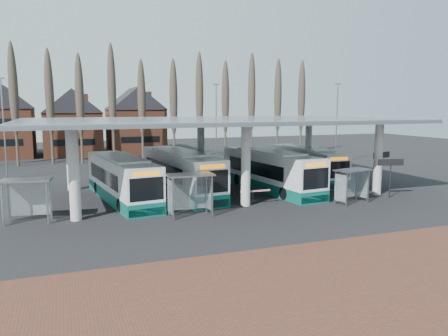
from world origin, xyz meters
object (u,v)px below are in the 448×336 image
object	(u,v)px
shelter_0	(27,191)
shelter_1	(189,185)
bus_2	(270,171)
bus_0	(122,179)
bus_3	(306,164)
bus_1	(180,173)
shelter_2	(351,178)

from	to	relation	value
shelter_0	shelter_1	world-z (taller)	shelter_1
bus_2	shelter_1	bearing A→B (deg)	-151.14
bus_0	bus_3	size ratio (longest dim) A/B	1.07
bus_1	shelter_0	size ratio (longest dim) A/B	4.14
bus_3	bus_0	bearing A→B (deg)	-166.94
bus_0	shelter_1	xyz separation A→B (m)	(3.61, -6.78, 0.47)
bus_1	shelter_2	world-z (taller)	bus_1
shelter_0	shelter_2	xyz separation A→B (m)	(22.74, -2.54, -0.14)
bus_0	shelter_1	size ratio (longest dim) A/B	4.08
bus_1	shelter_2	bearing A→B (deg)	-42.17
bus_0	bus_1	xyz separation A→B (m)	(5.03, 1.05, 0.08)
bus_1	shelter_1	bearing A→B (deg)	-105.98
bus_2	bus_3	distance (m)	7.01
bus_3	shelter_0	distance (m)	26.53
bus_2	bus_3	bearing A→B (deg)	25.51
bus_2	shelter_1	size ratio (longest dim) A/B	4.14
shelter_1	bus_1	bearing A→B (deg)	79.71
bus_3	shelter_2	world-z (taller)	bus_3
bus_0	shelter_0	size ratio (longest dim) A/B	3.96
bus_1	bus_3	world-z (taller)	bus_1
bus_2	shelter_0	distance (m)	19.81
bus_1	bus_3	distance (m)	13.94
bus_3	bus_1	bearing A→B (deg)	-167.48
shelter_0	shelter_1	distance (m)	10.32
bus_2	shelter_0	bearing A→B (deg)	-173.48
shelter_0	shelter_2	world-z (taller)	shelter_0
bus_1	bus_2	xyz separation A→B (m)	(7.79, -1.34, -0.06)
bus_0	shelter_2	distance (m)	17.79
bus_3	shelter_2	size ratio (longest dim) A/B	3.87
bus_2	shelter_1	world-z (taller)	bus_2
bus_2	shelter_2	distance (m)	7.75
bus_1	shelter_1	xyz separation A→B (m)	(-1.41, -7.83, 0.39)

